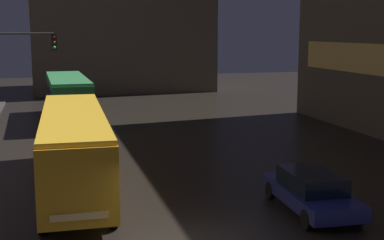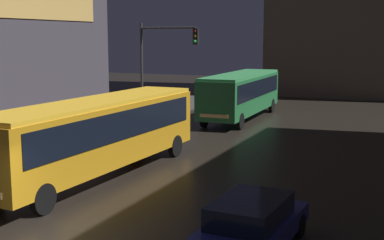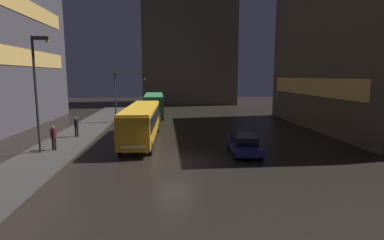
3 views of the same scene
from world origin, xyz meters
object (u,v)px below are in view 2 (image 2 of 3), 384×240
(bus_far, at_px, (241,91))
(traffic_light_main, at_px, (161,57))
(pedestrian_mid, at_px, (11,129))
(bus_near, at_px, (98,130))
(car_taxi, at_px, (250,224))

(bus_far, height_order, traffic_light_main, traffic_light_main)
(bus_far, height_order, pedestrian_mid, bus_far)
(bus_near, bearing_deg, pedestrian_mid, -15.16)
(bus_far, distance_m, car_taxi, 22.55)
(traffic_light_main, bearing_deg, bus_far, 61.87)
(pedestrian_mid, xyz_separation_m, traffic_light_main, (3.40, 8.91, 3.09))
(bus_far, relative_size, car_taxi, 2.31)
(pedestrian_mid, bearing_deg, bus_near, -33.75)
(car_taxi, distance_m, traffic_light_main, 19.02)
(pedestrian_mid, height_order, traffic_light_main, traffic_light_main)
(traffic_light_main, bearing_deg, pedestrian_mid, -110.87)
(bus_near, xyz_separation_m, bus_far, (0.43, 16.54, -0.01))
(car_taxi, relative_size, traffic_light_main, 0.74)
(traffic_light_main, bearing_deg, car_taxi, -56.27)
(bus_near, distance_m, car_taxi, 9.14)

